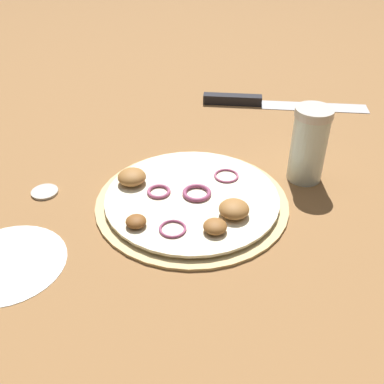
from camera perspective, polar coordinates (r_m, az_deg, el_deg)
name	(u,v)px	position (r m, az deg, el deg)	size (l,w,h in m)	color
ground_plane	(192,203)	(0.61, 0.00, -1.39)	(3.00, 3.00, 0.00)	olive
pizza	(191,199)	(0.60, -0.14, -0.94)	(0.26, 0.26, 0.03)	#D6B77A
knife	(259,102)	(0.89, 8.47, 11.27)	(0.29, 0.17, 0.02)	silver
spice_jar	(308,144)	(0.65, 14.55, 5.92)	(0.05, 0.05, 0.11)	silver
loose_cap	(44,191)	(0.66, -18.22, 0.13)	(0.04, 0.04, 0.01)	beige
flour_patch	(8,263)	(0.56, -22.36, -8.30)	(0.13, 0.13, 0.00)	white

